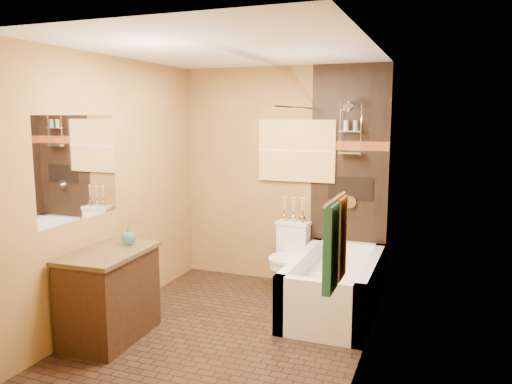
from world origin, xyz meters
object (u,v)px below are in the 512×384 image
at_px(sunset_painting, 296,151).
at_px(vanity, 110,294).
at_px(toilet, 289,257).
at_px(bathtub, 335,290).

xyz_separation_m(sunset_painting, vanity, (-1.10, -2.01, -1.15)).
xyz_separation_m(sunset_painting, toilet, (0.00, -0.25, -1.17)).
relative_size(sunset_painting, bathtub, 0.60).
relative_size(bathtub, toilet, 2.01).
xyz_separation_m(bathtub, toilet, (-0.62, 0.47, 0.16)).
bearing_deg(vanity, bathtub, 33.88).
relative_size(toilet, vanity, 0.81).
bearing_deg(toilet, vanity, -116.72).
distance_m(bathtub, toilet, 0.80).
height_order(sunset_painting, vanity, sunset_painting).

